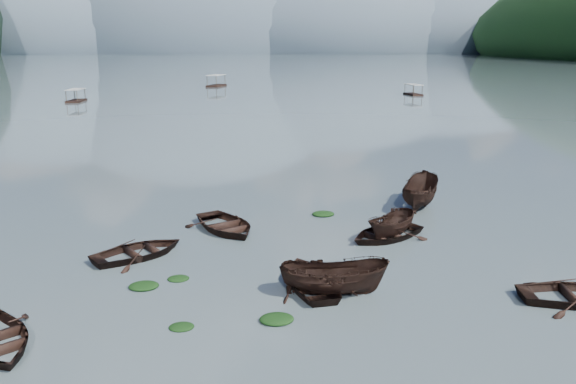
{
  "coord_description": "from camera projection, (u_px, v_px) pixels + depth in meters",
  "views": [
    {
      "loc": [
        -2.61,
        -15.97,
        9.32
      ],
      "look_at": [
        0.0,
        12.0,
        2.0
      ],
      "focal_mm": 35.0,
      "sensor_mm": 36.0,
      "label": 1
    }
  ],
  "objects": [
    {
      "name": "ground_plane",
      "position": [
        323.0,
        346.0,
        17.97
      ],
      "size": [
        2400.0,
        2400.0,
        0.0
      ],
      "primitive_type": "plane",
      "color": "#4A585C"
    },
    {
      "name": "haze_mtn_a",
      "position": [
        66.0,
        52.0,
        861.77
      ],
      "size": [
        520.0,
        520.0,
        280.0
      ],
      "primitive_type": "ellipsoid",
      "color": "#475666",
      "rests_on": "ground"
    },
    {
      "name": "haze_mtn_b",
      "position": [
        197.0,
        52.0,
        879.74
      ],
      "size": [
        520.0,
        520.0,
        340.0
      ],
      "primitive_type": "ellipsoid",
      "color": "#475666",
      "rests_on": "ground"
    },
    {
      "name": "haze_mtn_c",
      "position": [
        324.0,
        52.0,
        897.71
      ],
      "size": [
        520.0,
        520.0,
        260.0
      ],
      "primitive_type": "ellipsoid",
      "color": "#475666",
      "rests_on": "ground"
    },
    {
      "name": "haze_mtn_d",
      "position": [
        433.0,
        52.0,
        913.88
      ],
      "size": [
        520.0,
        520.0,
        220.0
      ],
      "primitive_type": "ellipsoid",
      "color": "#475666",
      "rests_on": "ground"
    },
    {
      "name": "rowboat_1",
      "position": [
        139.0,
        256.0,
        25.66
      ],
      "size": [
        5.25,
        4.92,
        0.88
      ],
      "primitive_type": "imported",
      "rotation": [
        0.0,
        0.0,
        2.17
      ],
      "color": "black",
      "rests_on": "ground"
    },
    {
      "name": "rowboat_2",
      "position": [
        334.0,
        294.0,
        21.78
      ],
      "size": [
        4.36,
        2.0,
        1.63
      ],
      "primitive_type": "imported",
      "rotation": [
        0.0,
        0.0,
        1.47
      ],
      "color": "black",
      "rests_on": "ground"
    },
    {
      "name": "rowboat_3",
      "position": [
        311.0,
        285.0,
        22.6
      ],
      "size": [
        3.65,
        4.69,
        0.89
      ],
      "primitive_type": "imported",
      "rotation": [
        0.0,
        0.0,
        3.28
      ],
      "color": "black",
      "rests_on": "ground"
    },
    {
      "name": "rowboat_5",
      "position": [
        391.0,
        237.0,
        28.3
      ],
      "size": [
        3.61,
        3.68,
        1.45
      ],
      "primitive_type": "imported",
      "rotation": [
        0.0,
        0.0,
        -0.76
      ],
      "color": "black",
      "rests_on": "ground"
    },
    {
      "name": "rowboat_6",
      "position": [
        226.0,
        230.0,
        29.3
      ],
      "size": [
        5.15,
        5.72,
        0.97
      ],
      "primitive_type": "imported",
      "rotation": [
        0.0,
        0.0,
        0.48
      ],
      "color": "black",
      "rests_on": "ground"
    },
    {
      "name": "rowboat_7",
      "position": [
        385.0,
        238.0,
        28.1
      ],
      "size": [
        5.27,
        4.85,
        0.89
      ],
      "primitive_type": "imported",
      "rotation": [
        0.0,
        0.0,
        5.25
      ],
      "color": "black",
      "rests_on": "ground"
    },
    {
      "name": "rowboat_8",
      "position": [
        419.0,
        206.0,
        33.73
      ],
      "size": [
        3.97,
        5.32,
        1.93
      ],
      "primitive_type": "imported",
      "rotation": [
        0.0,
        0.0,
        2.67
      ],
      "color": "black",
      "rests_on": "ground"
    },
    {
      "name": "weed_clump_1",
      "position": [
        182.0,
        328.0,
        19.14
      ],
      "size": [
        0.87,
        0.7,
        0.19
      ],
      "primitive_type": "ellipsoid",
      "color": "black",
      "rests_on": "ground"
    },
    {
      "name": "weed_clump_2",
      "position": [
        277.0,
        321.0,
        19.62
      ],
      "size": [
        1.23,
        0.98,
        0.27
      ],
      "primitive_type": "ellipsoid",
      "color": "black",
      "rests_on": "ground"
    },
    {
      "name": "weed_clump_3",
      "position": [
        335.0,
        286.0,
        22.44
      ],
      "size": [
        0.94,
        0.79,
        0.21
      ],
      "primitive_type": "ellipsoid",
      "color": "black",
      "rests_on": "ground"
    },
    {
      "name": "weed_clump_5",
      "position": [
        144.0,
        287.0,
        22.34
      ],
      "size": [
        1.2,
        0.97,
        0.25
      ],
      "primitive_type": "ellipsoid",
      "color": "black",
      "rests_on": "ground"
    },
    {
      "name": "weed_clump_6",
      "position": [
        178.0,
        279.0,
        23.12
      ],
      "size": [
        0.9,
        0.75,
        0.19
      ],
      "primitive_type": "ellipsoid",
      "color": "black",
      "rests_on": "ground"
    },
    {
      "name": "weed_clump_7",
      "position": [
        323.0,
        215.0,
        31.89
      ],
      "size": [
        1.26,
        1.01,
        0.28
      ],
      "primitive_type": "ellipsoid",
      "color": "black",
      "rests_on": "ground"
    },
    {
      "name": "pontoon_left",
      "position": [
        76.0,
        102.0,
        96.9
      ],
      "size": [
        2.4,
        5.48,
        2.08
      ],
      "primitive_type": null,
      "rotation": [
        0.0,
        0.0,
        -0.03
      ],
      "color": "black",
      "rests_on": "ground"
    },
    {
      "name": "pontoon_centre",
      "position": [
        216.0,
        86.0,
        133.56
      ],
      "size": [
        4.9,
        7.36,
        2.61
      ],
      "primitive_type": null,
      "rotation": [
        0.0,
        0.0,
        -0.33
      ],
      "color": "black",
      "rests_on": "ground"
    },
    {
      "name": "pontoon_right",
      "position": [
        413.0,
        95.0,
        110.16
      ],
      "size": [
        2.59,
        5.36,
        1.99
      ],
      "primitive_type": null,
      "rotation": [
        0.0,
        0.0,
        0.08
      ],
      "color": "black",
      "rests_on": "ground"
    }
  ]
}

